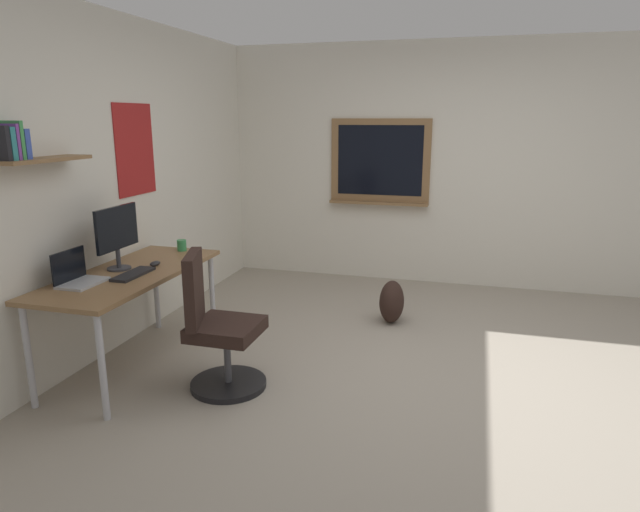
# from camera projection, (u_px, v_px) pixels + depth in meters

# --- Properties ---
(ground_plane) EXTENTS (5.20, 5.20, 0.00)m
(ground_plane) POSITION_uv_depth(u_px,v_px,m) (417.00, 374.00, 4.02)
(ground_plane) COLOR #9E9384
(ground_plane) RESTS_ON ground
(wall_back) EXTENTS (5.00, 0.30, 2.60)m
(wall_back) POSITION_uv_depth(u_px,v_px,m) (110.00, 184.00, 4.35)
(wall_back) COLOR silver
(wall_back) RESTS_ON ground
(wall_right) EXTENTS (0.22, 5.00, 2.60)m
(wall_right) POSITION_uv_depth(u_px,v_px,m) (444.00, 166.00, 6.00)
(wall_right) COLOR silver
(wall_right) RESTS_ON ground
(desk) EXTENTS (1.58, 0.66, 0.73)m
(desk) POSITION_uv_depth(u_px,v_px,m) (131.00, 281.00, 4.01)
(desk) COLOR olive
(desk) RESTS_ON ground
(office_chair) EXTENTS (0.53, 0.55, 0.95)m
(office_chair) POSITION_uv_depth(u_px,v_px,m) (217.00, 331.00, 3.73)
(office_chair) COLOR black
(office_chair) RESTS_ON ground
(laptop) EXTENTS (0.31, 0.21, 0.23)m
(laptop) POSITION_uv_depth(u_px,v_px,m) (77.00, 276.00, 3.69)
(laptop) COLOR #ADAFB5
(laptop) RESTS_ON desk
(monitor_primary) EXTENTS (0.46, 0.17, 0.46)m
(monitor_primary) POSITION_uv_depth(u_px,v_px,m) (117.00, 233.00, 3.99)
(monitor_primary) COLOR #38383D
(monitor_primary) RESTS_ON desk
(keyboard) EXTENTS (0.37, 0.13, 0.02)m
(keyboard) POSITION_uv_depth(u_px,v_px,m) (133.00, 274.00, 3.90)
(keyboard) COLOR black
(keyboard) RESTS_ON desk
(computer_mouse) EXTENTS (0.10, 0.06, 0.03)m
(computer_mouse) POSITION_uv_depth(u_px,v_px,m) (155.00, 263.00, 4.16)
(computer_mouse) COLOR #262628
(computer_mouse) RESTS_ON desk
(coffee_mug) EXTENTS (0.08, 0.08, 0.09)m
(coffee_mug) POSITION_uv_depth(u_px,v_px,m) (182.00, 245.00, 4.62)
(coffee_mug) COLOR #338C4C
(coffee_mug) RESTS_ON desk
(backpack) EXTENTS (0.32, 0.22, 0.39)m
(backpack) POSITION_uv_depth(u_px,v_px,m) (392.00, 302.00, 5.00)
(backpack) COLOR black
(backpack) RESTS_ON ground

